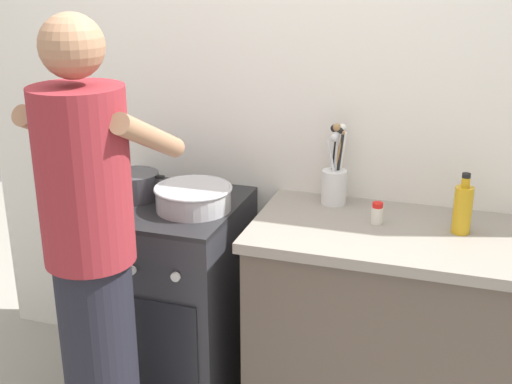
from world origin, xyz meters
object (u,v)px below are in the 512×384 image
object	(u,v)px
utensil_crock	(335,179)
pot	(135,185)
stove_range	(170,300)
spice_bottle	(377,214)
oil_bottle	(463,208)
person	(93,270)
mixing_bowl	(193,197)

from	to	relation	value
utensil_crock	pot	bearing A→B (deg)	-166.27
stove_range	spice_bottle	distance (m)	0.99
stove_range	utensil_crock	world-z (taller)	utensil_crock
utensil_crock	oil_bottle	world-z (taller)	utensil_crock
spice_bottle	oil_bottle	world-z (taller)	oil_bottle
stove_range	oil_bottle	distance (m)	1.28
stove_range	person	world-z (taller)	person
mixing_bowl	utensil_crock	bearing A→B (deg)	24.70
pot	person	xyz separation A→B (m)	(0.14, -0.57, -0.10)
person	oil_bottle	bearing A→B (deg)	27.70
spice_bottle	pot	bearing A→B (deg)	-178.26
stove_range	mixing_bowl	bearing A→B (deg)	-12.43
utensil_crock	mixing_bowl	bearing A→B (deg)	-155.30
oil_bottle	person	xyz separation A→B (m)	(-1.16, -0.61, -0.13)
stove_range	person	distance (m)	0.69
stove_range	pot	distance (m)	0.53
person	spice_bottle	bearing A→B (deg)	35.05
stove_range	oil_bottle	size ratio (longest dim) A/B	3.96
spice_bottle	oil_bottle	size ratio (longest dim) A/B	0.37
mixing_bowl	utensil_crock	size ratio (longest dim) A/B	0.94
mixing_bowl	spice_bottle	xyz separation A→B (m)	(0.72, 0.07, -0.01)
person	mixing_bowl	bearing A→B (deg)	74.87
oil_bottle	utensil_crock	bearing A→B (deg)	162.61
spice_bottle	mixing_bowl	bearing A→B (deg)	-174.15
pot	utensil_crock	world-z (taller)	utensil_crock
utensil_crock	spice_bottle	world-z (taller)	utensil_crock
mixing_bowl	person	bearing A→B (deg)	-105.13
pot	person	distance (m)	0.60
mixing_bowl	person	world-z (taller)	person
utensil_crock	person	bearing A→B (deg)	-130.73
mixing_bowl	oil_bottle	size ratio (longest dim) A/B	1.37
spice_bottle	person	bearing A→B (deg)	-144.95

